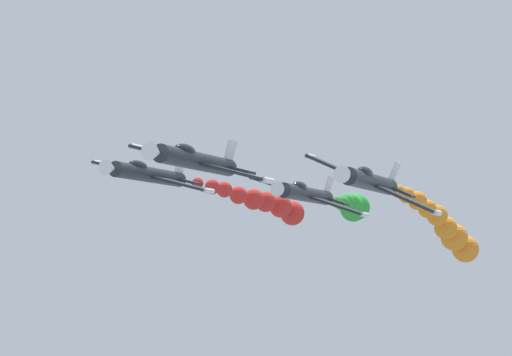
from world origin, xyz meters
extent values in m
cylinder|color=#23282D|center=(0.71, 7.20, 91.33)|extent=(1.35, 9.00, 1.35)
cone|color=white|center=(0.71, 12.30, 91.33)|extent=(1.28, 1.20, 1.28)
cube|color=#23282D|center=(0.74, 6.80, 91.23)|extent=(8.93, 1.90, 2.56)
cylinder|color=white|center=(-3.70, 6.80, 90.03)|extent=(0.44, 1.40, 0.44)
cylinder|color=white|center=(5.18, 6.80, 92.42)|extent=(0.44, 1.40, 0.44)
cube|color=#23282D|center=(0.70, 3.20, 91.37)|extent=(3.72, 1.20, 1.16)
cube|color=white|center=(0.46, 3.10, 92.26)|extent=(0.55, 1.10, 1.58)
ellipsoid|color=black|center=(0.59, 9.00, 91.80)|extent=(0.95, 2.20, 0.88)
cylinder|color=#23282D|center=(-7.80, -0.31, 90.36)|extent=(1.46, 9.00, 1.46)
cone|color=white|center=(-7.80, 4.79, 90.36)|extent=(1.39, 1.20, 1.39)
cube|color=#23282D|center=(-7.76, -0.71, 90.27)|extent=(8.42, 1.90, 4.03)
cylinder|color=white|center=(-11.93, -0.71, 88.34)|extent=(0.48, 1.40, 0.48)
cylinder|color=white|center=(-3.58, -0.71, 92.21)|extent=(0.48, 1.40, 0.48)
cube|color=#23282D|center=(-7.82, -4.31, 90.41)|extent=(3.52, 1.20, 1.76)
cube|color=white|center=(-8.21, -4.41, 91.24)|extent=(0.80, 1.10, 1.51)
ellipsoid|color=black|center=(-8.01, 1.49, 90.81)|extent=(1.02, 2.20, 0.97)
sphere|color=orange|center=(-7.71, -7.36, 90.25)|extent=(0.93, 0.93, 0.93)
sphere|color=orange|center=(-7.75, -9.41, 90.11)|extent=(1.18, 1.18, 1.18)
sphere|color=orange|center=(-8.04, -11.47, 89.83)|extent=(1.41, 1.41, 1.41)
sphere|color=orange|center=(-8.29, -13.52, 89.32)|extent=(1.41, 1.41, 1.41)
sphere|color=orange|center=(-8.56, -15.57, 88.91)|extent=(1.64, 1.64, 1.64)
sphere|color=orange|center=(-8.76, -17.63, 88.00)|extent=(1.84, 1.84, 1.84)
sphere|color=orange|center=(-8.99, -19.68, 87.31)|extent=(2.22, 2.22, 2.22)
sphere|color=orange|center=(-9.47, -21.73, 86.38)|extent=(2.24, 2.24, 2.24)
cylinder|color=#23282D|center=(8.36, -0.36, 91.43)|extent=(1.34, 9.00, 1.34)
cone|color=white|center=(8.36, 4.74, 91.43)|extent=(1.27, 1.20, 1.27)
cube|color=#23282D|center=(8.39, -0.76, 91.33)|extent=(8.95, 1.90, 2.47)
cylinder|color=white|center=(3.93, -0.76, 90.18)|extent=(0.44, 1.40, 0.44)
cylinder|color=white|center=(12.84, -0.76, 92.48)|extent=(0.44, 1.40, 0.44)
cube|color=#23282D|center=(8.35, -4.36, 91.47)|extent=(3.72, 1.20, 1.12)
cube|color=white|center=(8.12, -4.46, 92.36)|extent=(0.53, 1.10, 1.58)
ellipsoid|color=black|center=(8.24, 1.44, 91.90)|extent=(0.95, 2.20, 0.88)
sphere|color=red|center=(8.28, -7.65, 91.37)|extent=(0.92, 0.92, 0.92)
sphere|color=red|center=(8.12, -9.94, 91.25)|extent=(1.22, 1.22, 1.22)
sphere|color=red|center=(8.15, -12.22, 91.20)|extent=(1.32, 1.32, 1.32)
sphere|color=red|center=(7.95, -14.51, 90.88)|extent=(1.51, 1.51, 1.51)
sphere|color=red|center=(7.56, -16.80, 90.66)|extent=(1.82, 1.82, 1.82)
sphere|color=red|center=(7.40, -19.08, 90.58)|extent=(1.82, 1.82, 1.82)
sphere|color=red|center=(6.93, -21.37, 90.28)|extent=(2.04, 2.04, 2.04)
sphere|color=red|center=(6.68, -23.66, 89.77)|extent=(2.25, 2.25, 2.25)
cylinder|color=#23282D|center=(-0.50, -8.19, 90.29)|extent=(1.40, 9.00, 1.40)
cone|color=white|center=(-0.50, -3.09, 90.29)|extent=(1.33, 1.20, 1.33)
cube|color=#23282D|center=(-0.47, -8.59, 90.20)|extent=(8.77, 1.90, 3.13)
cylinder|color=white|center=(-4.82, -8.59, 88.72)|extent=(0.46, 1.40, 0.46)
cylinder|color=white|center=(3.89, -8.59, 91.68)|extent=(0.46, 1.40, 0.46)
cube|color=#23282D|center=(-0.52, -12.19, 90.34)|extent=(3.66, 1.20, 1.39)
cube|color=white|center=(-0.81, -12.29, 91.21)|extent=(0.65, 1.10, 1.56)
ellipsoid|color=black|center=(-0.66, -6.39, 90.76)|extent=(0.98, 2.20, 0.92)
sphere|color=green|center=(-0.55, -15.03, 90.12)|extent=(0.94, 0.94, 0.94)
sphere|color=green|center=(-0.39, -16.87, 90.14)|extent=(1.25, 1.25, 1.25)
sphere|color=green|center=(-0.14, -18.72, 90.35)|extent=(1.40, 1.40, 1.40)
sphere|color=green|center=(0.00, -20.56, 90.38)|extent=(1.55, 1.55, 1.55)
sphere|color=green|center=(0.49, -22.40, 90.32)|extent=(1.71, 1.71, 1.71)
sphere|color=green|center=(0.98, -24.25, 90.45)|extent=(1.83, 1.83, 1.83)
sphere|color=green|center=(1.22, -26.09, 90.45)|extent=(2.20, 2.20, 2.20)
sphere|color=green|center=(1.78, -27.93, 90.43)|extent=(2.35, 2.35, 2.35)
sphere|color=green|center=(2.63, -29.78, 90.68)|extent=(2.46, 2.46, 2.46)
sphere|color=green|center=(3.37, -31.62, 90.57)|extent=(2.65, 2.65, 2.65)
camera|label=1|loc=(-25.33, 58.00, 85.26)|focal=67.11mm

